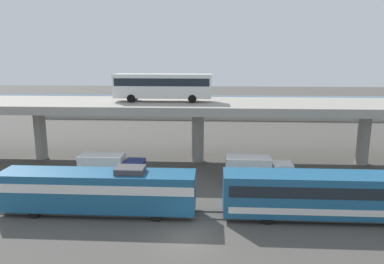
# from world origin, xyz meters

# --- Properties ---
(ground_plane) EXTENTS (260.00, 260.00, 0.00)m
(ground_plane) POSITION_xyz_m (0.00, 0.00, 0.00)
(ground_plane) COLOR #4C4944
(rail_strip_near) EXTENTS (110.00, 0.12, 0.12)m
(rail_strip_near) POSITION_xyz_m (0.00, 3.28, 0.06)
(rail_strip_near) COLOR #59544C
(rail_strip_near) RESTS_ON ground_plane
(rail_strip_far) EXTENTS (110.00, 0.12, 0.12)m
(rail_strip_far) POSITION_xyz_m (0.00, 4.72, 0.06)
(rail_strip_far) COLOR #59544C
(rail_strip_far) RESTS_ON ground_plane
(train_locomotive) EXTENTS (17.65, 3.04, 4.18)m
(train_locomotive) POSITION_xyz_m (-8.63, 4.00, 2.19)
(train_locomotive) COLOR #1E5984
(train_locomotive) RESTS_ON ground_plane
(train_coach_lead) EXTENTS (20.18, 3.04, 3.86)m
(train_coach_lead) POSITION_xyz_m (12.87, 4.00, 2.17)
(train_coach_lead) COLOR #1E5984
(train_coach_lead) RESTS_ON ground_plane
(highway_overpass) EXTENTS (96.00, 10.70, 7.61)m
(highway_overpass) POSITION_xyz_m (-0.00, 20.00, 6.86)
(highway_overpass) COLOR #9E998E
(highway_overpass) RESTS_ON ground_plane
(transit_bus_on_overpass) EXTENTS (12.00, 2.68, 3.40)m
(transit_bus_on_overpass) POSITION_xyz_m (-4.38, 20.03, 9.67)
(transit_bus_on_overpass) COLOR silver
(transit_bus_on_overpass) RESTS_ON highway_overpass
(service_truck_west) EXTENTS (6.80, 2.46, 3.04)m
(service_truck_west) POSITION_xyz_m (6.43, 11.67, 1.64)
(service_truck_west) COLOR silver
(service_truck_west) RESTS_ON ground_plane
(service_truck_east) EXTENTS (6.80, 2.46, 3.04)m
(service_truck_east) POSITION_xyz_m (-8.93, 11.67, 1.64)
(service_truck_east) COLOR navy
(service_truck_east) RESTS_ON ground_plane
(pier_parking_lot) EXTENTS (72.05, 11.55, 1.55)m
(pier_parking_lot) POSITION_xyz_m (0.00, 55.00, 0.77)
(pier_parking_lot) COLOR #9E998E
(pier_parking_lot) RESTS_ON ground_plane
(parked_car_0) EXTENTS (4.67, 1.85, 1.50)m
(parked_car_0) POSITION_xyz_m (22.01, 56.78, 2.32)
(parked_car_0) COLOR black
(parked_car_0) RESTS_ON pier_parking_lot
(parked_car_1) EXTENTS (4.55, 1.94, 1.50)m
(parked_car_1) POSITION_xyz_m (7.14, 53.37, 2.32)
(parked_car_1) COLOR #0C4C26
(parked_car_1) RESTS_ON pier_parking_lot
(parked_car_2) EXTENTS (4.33, 1.94, 1.50)m
(parked_car_2) POSITION_xyz_m (15.68, 53.17, 2.32)
(parked_car_2) COLOR maroon
(parked_car_2) RESTS_ON pier_parking_lot
(parked_car_3) EXTENTS (4.33, 1.93, 1.50)m
(parked_car_3) POSITION_xyz_m (1.26, 57.72, 2.32)
(parked_car_3) COLOR maroon
(parked_car_3) RESTS_ON pier_parking_lot
(parked_car_4) EXTENTS (4.14, 1.96, 1.50)m
(parked_car_4) POSITION_xyz_m (16.17, 57.39, 2.32)
(parked_car_4) COLOR silver
(parked_car_4) RESTS_ON pier_parking_lot
(parked_car_5) EXTENTS (4.62, 1.87, 1.50)m
(parked_car_5) POSITION_xyz_m (21.66, 52.92, 2.32)
(parked_car_5) COLOR black
(parked_car_5) RESTS_ON pier_parking_lot
(harbor_water) EXTENTS (140.00, 36.00, 0.01)m
(harbor_water) POSITION_xyz_m (0.00, 78.00, 0.00)
(harbor_water) COLOR #385B7A
(harbor_water) RESTS_ON ground_plane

